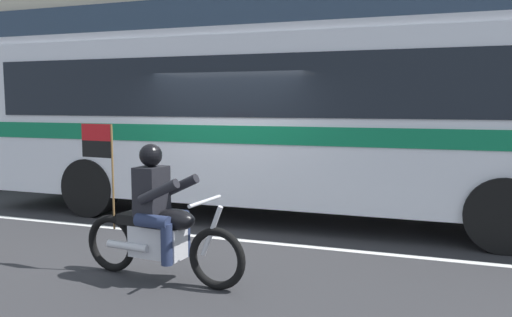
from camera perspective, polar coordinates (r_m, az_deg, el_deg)
The scene contains 5 objects.
ground_plane at distance 8.43m, azimuth -3.07°, elevation -7.72°, with size 60.00×60.00×0.00m, color #2B2B2D.
sidewalk_curb at distance 13.18m, azimuth 5.58°, elevation -2.34°, with size 28.00×3.80×0.15m, color #B7B2A8.
lane_center_stripe at distance 7.90m, azimuth -4.78°, elevation -8.67°, with size 26.60×0.14×0.01m, color silver.
transit_bus at distance 9.03m, azimuth 4.93°, elevation 5.27°, with size 11.46×2.65×3.22m.
motorcycle_with_rider at distance 6.02m, azimuth -10.67°, elevation -6.98°, with size 2.19×0.65×1.78m.
Camera 1 is at (3.19, -7.53, 2.03)m, focal length 36.23 mm.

